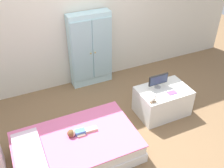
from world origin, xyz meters
name	(u,v)px	position (x,y,z in m)	size (l,w,h in m)	color
ground_plane	(117,135)	(0.00, 0.00, -0.01)	(10.00, 10.00, 0.02)	brown
back_wall	(75,8)	(0.00, 1.57, 1.35)	(6.40, 0.05, 2.70)	silver
bed	(77,147)	(-0.63, -0.10, 0.14)	(1.55, 0.97, 0.29)	white
pillow	(29,152)	(-1.20, -0.10, 0.32)	(0.32, 0.70, 0.06)	silver
doll	(77,132)	(-0.59, -0.03, 0.33)	(0.39, 0.14, 0.10)	#4C84C6
wardrobe	(90,50)	(0.17, 1.42, 0.66)	(0.72, 0.25, 1.31)	silver
tv_stand	(162,101)	(0.85, 0.16, 0.22)	(0.77, 0.52, 0.44)	silver
tv_monitor	(158,80)	(0.79, 0.25, 0.57)	(0.32, 0.10, 0.22)	#99999E
rocking_horse_toy	(154,99)	(0.54, -0.02, 0.49)	(0.09, 0.04, 0.11)	#8E6642
book_purple	(172,93)	(0.90, 0.04, 0.44)	(0.14, 0.09, 0.01)	#8E51B2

